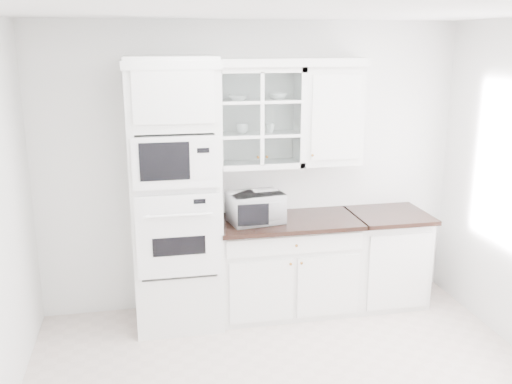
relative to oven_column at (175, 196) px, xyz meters
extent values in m
cube|color=white|center=(0.75, 0.32, 0.15)|extent=(4.00, 0.02, 2.70)
cube|color=white|center=(0.75, -1.42, 1.49)|extent=(4.00, 3.50, 0.02)
cube|color=white|center=(0.00, 0.01, 0.00)|extent=(0.76, 0.65, 2.40)
cube|color=white|center=(0.00, -0.33, -0.26)|extent=(0.70, 0.03, 0.72)
cube|color=black|center=(0.00, -0.35, -0.34)|extent=(0.44, 0.01, 0.16)
cube|color=white|center=(0.00, -0.33, 0.37)|extent=(0.70, 0.03, 0.43)
cube|color=black|center=(-0.09, -0.35, 0.39)|extent=(0.40, 0.01, 0.31)
cube|color=white|center=(1.03, 0.03, -0.76)|extent=(1.30, 0.60, 0.88)
cube|color=black|center=(1.03, 0.00, -0.30)|extent=(1.32, 0.67, 0.04)
cube|color=white|center=(2.03, 0.03, -0.76)|extent=(0.70, 0.60, 0.88)
cube|color=black|center=(2.03, 0.00, -0.30)|extent=(0.72, 0.67, 0.04)
cube|color=white|center=(0.78, 0.17, 0.65)|extent=(0.80, 0.33, 0.90)
cube|color=white|center=(0.78, 0.17, 0.50)|extent=(0.74, 0.29, 0.02)
cube|color=white|center=(0.78, 0.17, 0.80)|extent=(0.74, 0.29, 0.02)
cube|color=white|center=(1.46, 0.17, 0.65)|extent=(0.55, 0.33, 0.90)
cube|color=white|center=(0.68, 0.14, 1.14)|extent=(2.14, 0.38, 0.07)
imported|color=white|center=(0.72, 0.00, -0.14)|extent=(0.53, 0.47, 0.28)
imported|color=white|center=(0.60, 0.15, 0.83)|extent=(0.23, 0.23, 0.05)
imported|color=white|center=(0.96, 0.16, 0.84)|extent=(0.19, 0.19, 0.05)
imported|color=white|center=(0.63, 0.17, 0.56)|extent=(0.14, 0.14, 0.09)
imported|color=white|center=(0.88, 0.16, 0.55)|extent=(0.10, 0.10, 0.09)
camera|label=1|loc=(-0.26, -4.86, 1.33)|focal=40.00mm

